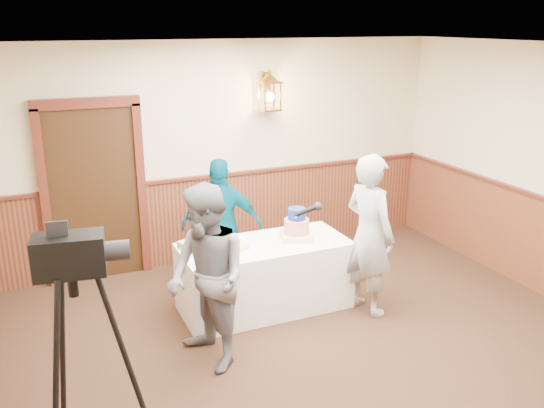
{
  "coord_description": "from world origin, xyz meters",
  "views": [
    {
      "loc": [
        -2.27,
        -3.35,
        3.01
      ],
      "look_at": [
        -0.07,
        1.7,
        1.25
      ],
      "focal_mm": 38.0,
      "sensor_mm": 36.0,
      "label": 1
    }
  ],
  "objects_px": {
    "display_table": "(265,276)",
    "tv_camera_rig": "(83,372)",
    "sheet_cake_yellow": "(230,247)",
    "baker": "(369,235)",
    "tiered_cake": "(297,227)",
    "assistant_p": "(222,225)",
    "interviewer": "(207,279)",
    "sheet_cake_green": "(197,244)"
  },
  "relations": [
    {
      "from": "display_table",
      "to": "tv_camera_rig",
      "type": "xyz_separation_m",
      "value": [
        -2.03,
        -1.73,
        0.41
      ]
    },
    {
      "from": "sheet_cake_yellow",
      "to": "baker",
      "type": "xyz_separation_m",
      "value": [
        1.38,
        -0.46,
        0.09
      ]
    },
    {
      "from": "tiered_cake",
      "to": "sheet_cake_yellow",
      "type": "bearing_deg",
      "value": -177.74
    },
    {
      "from": "tiered_cake",
      "to": "assistant_p",
      "type": "relative_size",
      "value": 0.27
    },
    {
      "from": "display_table",
      "to": "interviewer",
      "type": "xyz_separation_m",
      "value": [
        -0.88,
        -0.79,
        0.47
      ]
    },
    {
      "from": "display_table",
      "to": "sheet_cake_yellow",
      "type": "distance_m",
      "value": 0.57
    },
    {
      "from": "tiered_cake",
      "to": "baker",
      "type": "xyz_separation_m",
      "value": [
        0.61,
        -0.49,
        -0.02
      ]
    },
    {
      "from": "tv_camera_rig",
      "to": "tiered_cake",
      "type": "bearing_deg",
      "value": 44.61
    },
    {
      "from": "sheet_cake_yellow",
      "to": "tv_camera_rig",
      "type": "height_order",
      "value": "tv_camera_rig"
    },
    {
      "from": "tiered_cake",
      "to": "assistant_p",
      "type": "bearing_deg",
      "value": 134.11
    },
    {
      "from": "display_table",
      "to": "sheet_cake_yellow",
      "type": "bearing_deg",
      "value": -175.33
    },
    {
      "from": "sheet_cake_yellow",
      "to": "sheet_cake_green",
      "type": "relative_size",
      "value": 0.99
    },
    {
      "from": "tiered_cake",
      "to": "tv_camera_rig",
      "type": "bearing_deg",
      "value": -144.31
    },
    {
      "from": "baker",
      "to": "tv_camera_rig",
      "type": "xyz_separation_m",
      "value": [
        -3.02,
        -1.25,
        -0.08
      ]
    },
    {
      "from": "display_table",
      "to": "baker",
      "type": "relative_size",
      "value": 1.04
    },
    {
      "from": "display_table",
      "to": "sheet_cake_yellow",
      "type": "height_order",
      "value": "sheet_cake_yellow"
    },
    {
      "from": "interviewer",
      "to": "tv_camera_rig",
      "type": "bearing_deg",
      "value": -62.6
    },
    {
      "from": "interviewer",
      "to": "tv_camera_rig",
      "type": "xyz_separation_m",
      "value": [
        -1.16,
        -0.94,
        -0.06
      ]
    },
    {
      "from": "sheet_cake_green",
      "to": "assistant_p",
      "type": "distance_m",
      "value": 0.64
    },
    {
      "from": "assistant_p",
      "to": "tv_camera_rig",
      "type": "relative_size",
      "value": 0.89
    },
    {
      "from": "baker",
      "to": "tv_camera_rig",
      "type": "distance_m",
      "value": 3.27
    },
    {
      "from": "baker",
      "to": "display_table",
      "type": "bearing_deg",
      "value": 50.36
    },
    {
      "from": "display_table",
      "to": "baker",
      "type": "height_order",
      "value": "baker"
    },
    {
      "from": "display_table",
      "to": "assistant_p",
      "type": "xyz_separation_m",
      "value": [
        -0.26,
        0.65,
        0.4
      ]
    },
    {
      "from": "tiered_cake",
      "to": "tv_camera_rig",
      "type": "relative_size",
      "value": 0.24
    },
    {
      "from": "sheet_cake_green",
      "to": "assistant_p",
      "type": "relative_size",
      "value": 0.21
    },
    {
      "from": "baker",
      "to": "tiered_cake",
      "type": "bearing_deg",
      "value": 38.19
    },
    {
      "from": "sheet_cake_yellow",
      "to": "interviewer",
      "type": "xyz_separation_m",
      "value": [
        -0.48,
        -0.76,
        0.06
      ]
    },
    {
      "from": "display_table",
      "to": "baker",
      "type": "xyz_separation_m",
      "value": [
        0.99,
        -0.49,
        0.49
      ]
    },
    {
      "from": "baker",
      "to": "assistant_p",
      "type": "bearing_deg",
      "value": 34.2
    },
    {
      "from": "interviewer",
      "to": "baker",
      "type": "bearing_deg",
      "value": 87.56
    },
    {
      "from": "sheet_cake_green",
      "to": "baker",
      "type": "distance_m",
      "value": 1.8
    },
    {
      "from": "baker",
      "to": "assistant_p",
      "type": "height_order",
      "value": "baker"
    },
    {
      "from": "tiered_cake",
      "to": "sheet_cake_yellow",
      "type": "distance_m",
      "value": 0.78
    },
    {
      "from": "sheet_cake_green",
      "to": "interviewer",
      "type": "relative_size",
      "value": 0.19
    },
    {
      "from": "tiered_cake",
      "to": "interviewer",
      "type": "distance_m",
      "value": 1.48
    },
    {
      "from": "display_table",
      "to": "interviewer",
      "type": "distance_m",
      "value": 1.27
    },
    {
      "from": "baker",
      "to": "tv_camera_rig",
      "type": "height_order",
      "value": "tv_camera_rig"
    },
    {
      "from": "sheet_cake_green",
      "to": "tv_camera_rig",
      "type": "xyz_separation_m",
      "value": [
        -1.35,
        -1.91,
        -0.0
      ]
    },
    {
      "from": "display_table",
      "to": "assistant_p",
      "type": "relative_size",
      "value": 1.15
    },
    {
      "from": "display_table",
      "to": "sheet_cake_green",
      "type": "relative_size",
      "value": 5.46
    },
    {
      "from": "tv_camera_rig",
      "to": "assistant_p",
      "type": "bearing_deg",
      "value": 62.17
    }
  ]
}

